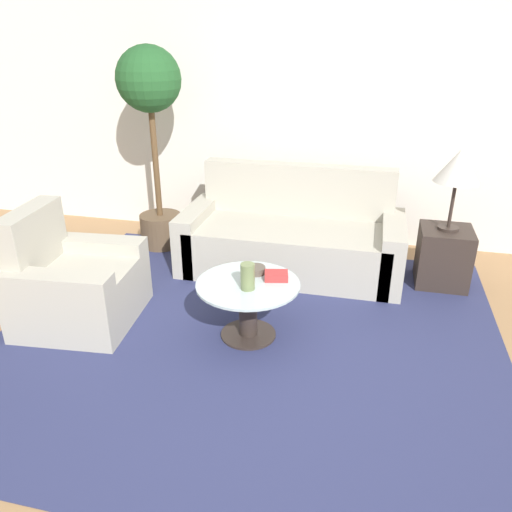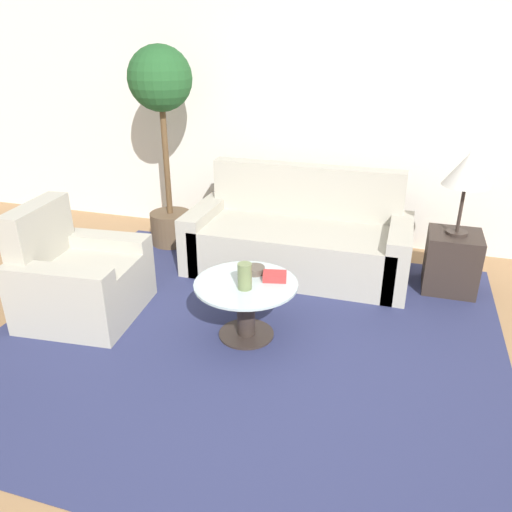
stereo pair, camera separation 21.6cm
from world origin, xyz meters
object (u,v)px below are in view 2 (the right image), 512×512
object	(u,v)px
sofa_main	(299,239)
coffee_table	(246,302)
potted_plant	(163,114)
bowl	(255,270)
book_stack	(275,276)
armchair	(77,280)
table_lamp	(468,171)
vase	(245,276)

from	to	relation	value
sofa_main	coffee_table	size ratio (longest dim) A/B	2.70
potted_plant	bowl	distance (m)	2.08
sofa_main	book_stack	distance (m)	1.19
armchair	book_stack	distance (m)	1.60
sofa_main	bowl	size ratio (longest dim) A/B	13.33
sofa_main	table_lamp	bearing A→B (deg)	-1.48
armchair	bowl	world-z (taller)	armchair
potted_plant	vase	distance (m)	2.22
bowl	book_stack	xyz separation A→B (m)	(0.17, -0.07, 0.00)
armchair	vase	distance (m)	1.44
coffee_table	potted_plant	xyz separation A→B (m)	(-1.33, 1.48, 1.07)
armchair	table_lamp	size ratio (longest dim) A/B	1.35
table_lamp	bowl	distance (m)	1.92
table_lamp	potted_plant	world-z (taller)	potted_plant
sofa_main	armchair	xyz separation A→B (m)	(-1.51, -1.36, -0.01)
bowl	coffee_table	bearing A→B (deg)	-93.97
potted_plant	book_stack	distance (m)	2.23
vase	book_stack	distance (m)	0.26
table_lamp	bowl	bearing A→B (deg)	-143.92
vase	book_stack	bearing A→B (deg)	48.46
sofa_main	armchair	distance (m)	2.03
sofa_main	armchair	bearing A→B (deg)	-137.99
sofa_main	bowl	distance (m)	1.13
potted_plant	sofa_main	bearing A→B (deg)	-7.91
coffee_table	vase	bearing A→B (deg)	-76.79
coffee_table	vase	distance (m)	0.27
coffee_table	armchair	bearing A→B (deg)	-177.00
sofa_main	potted_plant	distance (m)	1.80
potted_plant	book_stack	world-z (taller)	potted_plant
coffee_table	potted_plant	size ratio (longest dim) A/B	0.38
table_lamp	bowl	world-z (taller)	table_lamp
coffee_table	sofa_main	bearing A→B (deg)	85.09
coffee_table	book_stack	world-z (taller)	book_stack
table_lamp	book_stack	xyz separation A→B (m)	(-1.30, -1.14, -0.60)
table_lamp	armchair	bearing A→B (deg)	-155.36
coffee_table	bowl	distance (m)	0.25
coffee_table	book_stack	size ratio (longest dim) A/B	3.97
armchair	book_stack	bearing A→B (deg)	-88.61
book_stack	potted_plant	bearing A→B (deg)	125.56
armchair	potted_plant	world-z (taller)	potted_plant
potted_plant	vase	bearing A→B (deg)	-49.22
sofa_main	vase	xyz separation A→B (m)	(-0.09, -1.37, 0.24)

